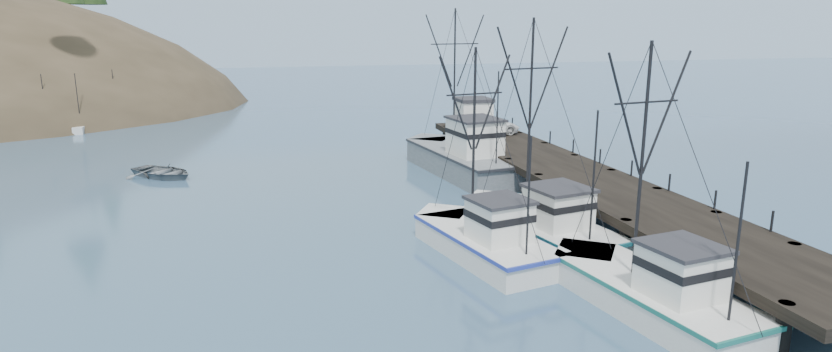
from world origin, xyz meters
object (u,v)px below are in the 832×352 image
at_px(work_vessel, 462,157).
at_px(motorboat, 163,177).
at_px(trawler_near, 649,291).
at_px(pier_shed, 473,113).
at_px(pier, 575,177).
at_px(pickup_truck, 488,126).
at_px(trawler_far, 538,224).
at_px(trawler_mid, 482,239).

bearing_deg(work_vessel, motorboat, 168.84).
distance_m(trawler_near, pier_shed, 33.93).
relative_size(pier, work_vessel, 2.87).
height_order(trawler_near, pickup_truck, trawler_near).
bearing_deg(trawler_far, pier, 48.43).
bearing_deg(pier, motorboat, 152.24).
distance_m(trawler_near, trawler_far, 9.36).
distance_m(trawler_near, work_vessel, 25.26).
distance_m(work_vessel, pier_shed, 9.40).
bearing_deg(pier, pier_shed, 92.09).
height_order(pickup_truck, motorboat, pickup_truck).
height_order(pier_shed, pickup_truck, pier_shed).
bearing_deg(work_vessel, trawler_mid, -105.39).
xyz_separation_m(trawler_mid, pickup_truck, (8.90, 22.62, 1.94)).
xyz_separation_m(pier, pier_shed, (-0.66, 18.00, 1.73)).
distance_m(pier, pier_shed, 18.09).
distance_m(pier, trawler_mid, 12.13).
height_order(pier, pier_shed, pier_shed).
distance_m(work_vessel, pickup_truck, 6.76).
relative_size(pier, motorboat, 8.14).
distance_m(pier_shed, pickup_truck, 3.22).
bearing_deg(pier_shed, work_vessel, -114.69).
height_order(pier, motorboat, pier).
bearing_deg(trawler_mid, motorboat, 128.70).
height_order(work_vessel, motorboat, work_vessel).
bearing_deg(pickup_truck, pier, 179.68).
bearing_deg(pier_shed, pier, -87.91).
xyz_separation_m(work_vessel, motorboat, (-22.31, 4.40, -1.23)).
height_order(trawler_far, pickup_truck, trawler_far).
xyz_separation_m(pier, work_vessel, (-4.48, 9.70, -0.46)).
bearing_deg(trawler_far, trawler_near, -86.48).
relative_size(pier, trawler_far, 3.65).
height_order(pier, work_vessel, work_vessel).
xyz_separation_m(trawler_far, motorboat, (-21.28, 20.31, -0.82)).
relative_size(trawler_mid, pickup_truck, 1.97).
distance_m(trawler_mid, work_vessel, 18.11).
relative_size(work_vessel, pier_shed, 4.79).
relative_size(work_vessel, motorboat, 2.83).
bearing_deg(work_vessel, trawler_far, -93.71).
relative_size(trawler_near, pickup_truck, 2.05).
xyz_separation_m(pier, trawler_far, (-5.51, -6.21, -0.87)).
bearing_deg(trawler_mid, trawler_near, -60.87).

